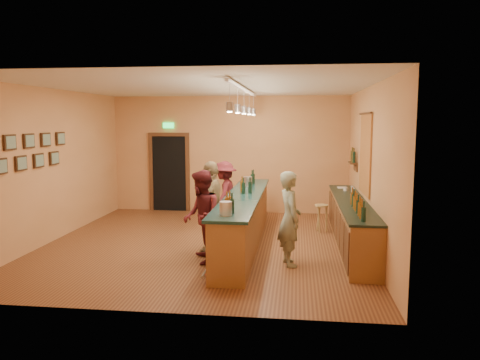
# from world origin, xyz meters

# --- Properties ---
(floor) EXTENTS (7.00, 7.00, 0.00)m
(floor) POSITION_xyz_m (0.00, 0.00, 0.00)
(floor) COLOR #542918
(floor) RESTS_ON ground
(ceiling) EXTENTS (6.50, 7.00, 0.02)m
(ceiling) POSITION_xyz_m (0.00, 0.00, 3.20)
(ceiling) COLOR silver
(ceiling) RESTS_ON wall_back
(wall_back) EXTENTS (6.50, 0.02, 3.20)m
(wall_back) POSITION_xyz_m (0.00, 3.50, 1.60)
(wall_back) COLOR #B97A45
(wall_back) RESTS_ON floor
(wall_front) EXTENTS (6.50, 0.02, 3.20)m
(wall_front) POSITION_xyz_m (0.00, -3.50, 1.60)
(wall_front) COLOR #B97A45
(wall_front) RESTS_ON floor
(wall_left) EXTENTS (0.02, 7.00, 3.20)m
(wall_left) POSITION_xyz_m (-3.25, 0.00, 1.60)
(wall_left) COLOR #B97A45
(wall_left) RESTS_ON floor
(wall_right) EXTENTS (0.02, 7.00, 3.20)m
(wall_right) POSITION_xyz_m (3.25, 0.00, 1.60)
(wall_right) COLOR #B97A45
(wall_right) RESTS_ON floor
(doorway) EXTENTS (1.15, 0.09, 2.48)m
(doorway) POSITION_xyz_m (-1.70, 3.47, 1.13)
(doorway) COLOR black
(doorway) RESTS_ON wall_back
(tapestry) EXTENTS (0.03, 1.40, 1.60)m
(tapestry) POSITION_xyz_m (3.23, 0.40, 1.85)
(tapestry) COLOR #A62821
(tapestry) RESTS_ON wall_right
(bottle_shelf) EXTENTS (0.17, 0.55, 0.54)m
(bottle_shelf) POSITION_xyz_m (3.17, 1.90, 1.67)
(bottle_shelf) COLOR #472C15
(bottle_shelf) RESTS_ON wall_right
(picture_grid) EXTENTS (0.06, 2.20, 0.70)m
(picture_grid) POSITION_xyz_m (-3.21, -0.75, 1.95)
(picture_grid) COLOR #382111
(picture_grid) RESTS_ON wall_left
(back_counter) EXTENTS (0.60, 4.55, 1.27)m
(back_counter) POSITION_xyz_m (2.97, 0.18, 0.49)
(back_counter) COLOR brown
(back_counter) RESTS_ON floor
(tasting_bar) EXTENTS (0.74, 5.10, 1.38)m
(tasting_bar) POSITION_xyz_m (0.80, -0.00, 0.61)
(tasting_bar) COLOR brown
(tasting_bar) RESTS_ON floor
(pendant_track) EXTENTS (0.11, 4.60, 0.50)m
(pendant_track) POSITION_xyz_m (0.80, -0.00, 2.98)
(pendant_track) COLOR silver
(pendant_track) RESTS_ON ceiling
(bartender) EXTENTS (0.55, 0.70, 1.67)m
(bartender) POSITION_xyz_m (1.75, -1.19, 0.83)
(bartender) COLOR gray
(bartender) RESTS_ON floor
(customer_a) EXTENTS (0.83, 0.95, 1.67)m
(customer_a) POSITION_xyz_m (0.18, -1.23, 0.83)
(customer_a) COLOR #59191E
(customer_a) RESTS_ON floor
(customer_b) EXTENTS (0.50, 1.07, 1.78)m
(customer_b) POSITION_xyz_m (0.25, -0.62, 0.89)
(customer_b) COLOR #997A51
(customer_b) RESTS_ON floor
(customer_c) EXTENTS (0.70, 1.08, 1.58)m
(customer_c) POSITION_xyz_m (0.16, 1.62, 0.79)
(customer_c) COLOR #59191E
(customer_c) RESTS_ON floor
(bar_stool) EXTENTS (0.31, 0.31, 0.63)m
(bar_stool) POSITION_xyz_m (2.43, 1.37, 0.49)
(bar_stool) COLOR #A08048
(bar_stool) RESTS_ON floor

